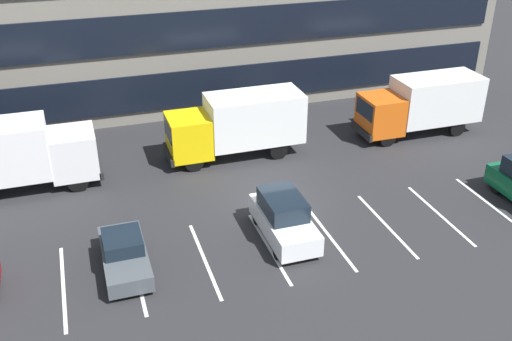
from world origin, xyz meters
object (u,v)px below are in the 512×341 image
(box_truck_yellow, at_px, (238,123))
(suv_white, at_px, (284,218))
(box_truck_white, at_px, (13,153))
(box_truck_orange, at_px, (422,103))
(sedan_charcoal, at_px, (124,254))

(box_truck_yellow, distance_m, suv_white, 8.33)
(box_truck_white, relative_size, box_truck_orange, 1.04)
(box_truck_white, bearing_deg, box_truck_orange, -0.46)
(sedan_charcoal, bearing_deg, box_truck_white, 117.37)
(box_truck_orange, bearing_deg, sedan_charcoal, -156.57)
(box_truck_orange, distance_m, box_truck_yellow, 11.16)
(suv_white, xyz_separation_m, sedan_charcoal, (-6.83, -0.16, -0.25))
(suv_white, bearing_deg, box_truck_yellow, 87.18)
(box_truck_yellow, distance_m, sedan_charcoal, 11.17)
(suv_white, bearing_deg, box_truck_orange, 34.02)
(box_truck_yellow, relative_size, sedan_charcoal, 1.82)
(box_truck_yellow, xyz_separation_m, sedan_charcoal, (-7.23, -8.42, -1.26))
(box_truck_yellow, relative_size, suv_white, 1.74)
(box_truck_yellow, bearing_deg, suv_white, -92.82)
(box_truck_white, height_order, box_truck_orange, box_truck_white)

